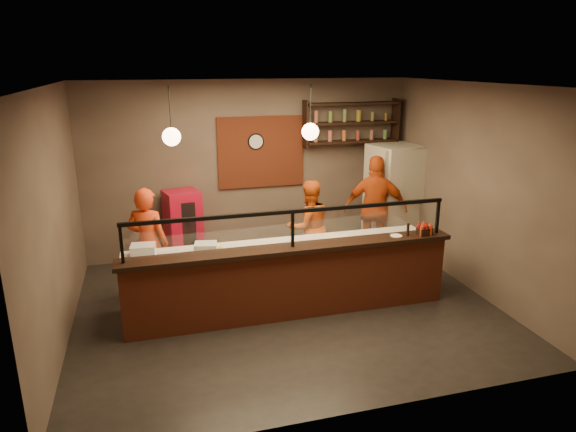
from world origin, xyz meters
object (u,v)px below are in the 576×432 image
object	(u,v)px
pizza_dough	(339,240)
pepper_mill	(408,229)
red_cooler	(183,228)
wall_clock	(256,142)
condiment_caddy	(424,231)
fridge	(393,198)
cook_mid	(309,227)
cook_right	(375,209)
cook_left	(148,243)

from	to	relation	value
pizza_dough	pepper_mill	bearing A→B (deg)	-29.31
red_cooler	wall_clock	bearing A→B (deg)	-1.19
wall_clock	red_cooler	distance (m)	2.03
pepper_mill	condiment_caddy	bearing A→B (deg)	-7.19
pizza_dough	condiment_caddy	world-z (taller)	condiment_caddy
fridge	pepper_mill	bearing A→B (deg)	-123.56
red_cooler	pizza_dough	world-z (taller)	red_cooler
cook_mid	red_cooler	distance (m)	2.24
cook_mid	red_cooler	world-z (taller)	cook_mid
cook_right	pepper_mill	size ratio (longest dim) A/B	10.17
pizza_dough	condiment_caddy	size ratio (longest dim) A/B	2.89
cook_right	cook_mid	bearing A→B (deg)	30.73
fridge	pizza_dough	xyz separation A→B (m)	(-1.73, -1.67, -0.11)
pizza_dough	wall_clock	bearing A→B (deg)	108.70
cook_mid	condiment_caddy	distance (m)	2.03
cook_right	condiment_caddy	world-z (taller)	cook_right
wall_clock	cook_right	bearing A→B (deg)	-27.80
cook_right	red_cooler	size ratio (longest dim) A/B	1.43
cook_mid	cook_right	xyz separation A→B (m)	(1.33, 0.23, 0.15)
cook_mid	fridge	world-z (taller)	fridge
cook_right	pizza_dough	xyz separation A→B (m)	(-1.18, -1.26, -0.05)
red_cooler	pepper_mill	xyz separation A→B (m)	(3.04, -2.46, 0.48)
cook_left	pepper_mill	size ratio (longest dim) A/B	9.15
wall_clock	cook_mid	distance (m)	1.91
condiment_caddy	pepper_mill	distance (m)	0.26
pizza_dough	cook_mid	bearing A→B (deg)	98.43
cook_left	cook_mid	xyz separation A→B (m)	(2.63, 0.28, -0.06)
fridge	cook_mid	bearing A→B (deg)	-173.10
cook_left	condiment_caddy	world-z (taller)	cook_left
fridge	pizza_dough	distance (m)	2.40
pepper_mill	cook_right	bearing A→B (deg)	79.94
cook_left	red_cooler	xyz separation A→B (m)	(0.61, 1.22, -0.19)
cook_mid	condiment_caddy	bearing A→B (deg)	122.60
wall_clock	pepper_mill	distance (m)	3.36
cook_mid	pizza_dough	bearing A→B (deg)	91.68
cook_right	condiment_caddy	xyz separation A→B (m)	(-0.06, -1.78, 0.15)
cook_mid	condiment_caddy	size ratio (longest dim) A/B	8.20
red_cooler	fridge	bearing A→B (deg)	-18.20
wall_clock	condiment_caddy	size ratio (longest dim) A/B	1.52
wall_clock	cook_right	size ratio (longest dim) A/B	0.16
wall_clock	fridge	xyz separation A→B (m)	(2.50, -0.62, -1.09)
cook_left	wall_clock	bearing A→B (deg)	-117.97
cook_right	pizza_dough	world-z (taller)	cook_right
cook_right	pizza_dough	distance (m)	1.72
cook_left	pizza_dough	world-z (taller)	cook_left
wall_clock	cook_left	xyz separation A→B (m)	(-2.01, -1.53, -1.24)
wall_clock	red_cooler	size ratio (longest dim) A/B	0.22
cook_left	cook_right	size ratio (longest dim) A/B	0.90
pepper_mill	cook_mid	bearing A→B (deg)	123.85
fridge	condiment_caddy	world-z (taller)	fridge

